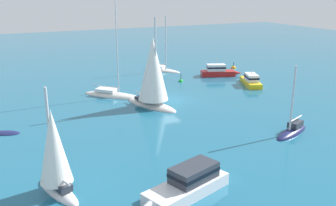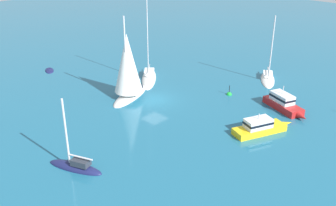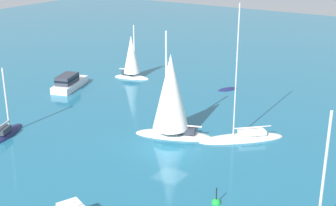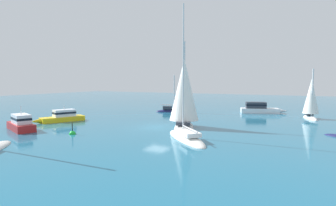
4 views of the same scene
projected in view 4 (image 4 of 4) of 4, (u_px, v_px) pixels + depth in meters
name	position (u px, v px, depth m)	size (l,w,h in m)	color
ground_plane	(157.00, 127.00, 31.34)	(160.00, 160.00, 0.00)	#1E607F
sailboat	(171.00, 111.00, 46.68)	(5.21, 3.09, 6.74)	#191E4C
ketch	(184.00, 97.00, 31.24)	(4.61, 7.59, 10.27)	silver
cabin_cruiser	(62.00, 117.00, 35.83)	(3.69, 6.61, 2.09)	yellow
launch	(21.00, 123.00, 29.61)	(6.19, 3.47, 2.64)	#B21E1E
launch_1	(259.00, 109.00, 45.04)	(7.47, 3.88, 1.81)	white
sloop	(186.00, 138.00, 25.06)	(6.80, 7.02, 12.78)	silver
sailboat_1	(311.00, 101.00, 38.15)	(2.61, 4.76, 7.39)	white
mooring_buoy	(72.00, 134.00, 27.34)	(0.66, 0.66, 1.53)	green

